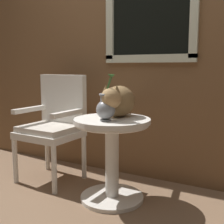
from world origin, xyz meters
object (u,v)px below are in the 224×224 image
object	(u,v)px
cat	(118,101)
pewter_vase_with_ivy	(106,107)
wicker_chair	(54,122)
wicker_side_table	(112,146)

from	to	relation	value
cat	pewter_vase_with_ivy	world-z (taller)	pewter_vase_with_ivy
cat	wicker_chair	bearing A→B (deg)	175.18
wicker_side_table	cat	distance (m)	0.35
cat	pewter_vase_with_ivy	size ratio (longest dim) A/B	1.83
wicker_chair	cat	world-z (taller)	wicker_chair
wicker_chair	wicker_side_table	bearing A→B (deg)	-11.80
wicker_side_table	pewter_vase_with_ivy	distance (m)	0.33
cat	wicker_side_table	bearing A→B (deg)	-94.37
wicker_chair	cat	xyz separation A→B (m)	(0.69, -0.06, 0.24)
wicker_chair	pewter_vase_with_ivy	xyz separation A→B (m)	(0.69, -0.24, 0.21)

